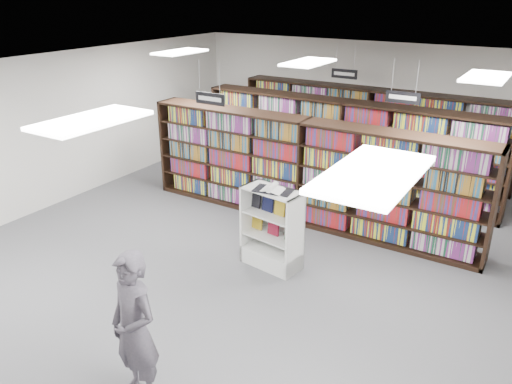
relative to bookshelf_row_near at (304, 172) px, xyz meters
The scene contains 18 objects.
floor 2.26m from the bookshelf_row_near, 90.00° to the right, with size 12.00×12.00×0.00m, color #4B4B50.
ceiling 2.94m from the bookshelf_row_near, 90.00° to the right, with size 10.00×12.00×0.10m, color silver.
wall_back 4.04m from the bookshelf_row_near, 90.00° to the left, with size 10.00×0.10×3.20m, color silver.
wall_left 5.41m from the bookshelf_row_near, 158.20° to the right, with size 0.10×12.00×3.20m, color silver.
bookshelf_row_near is the anchor object (origin of this frame).
bookshelf_row_mid 2.00m from the bookshelf_row_near, 90.00° to the left, with size 7.00×0.60×2.10m.
bookshelf_row_far 3.70m from the bookshelf_row_near, 90.00° to the left, with size 7.00×0.60×2.10m.
aisle_sign_left 2.33m from the bookshelf_row_near, 146.29° to the right, with size 0.65×0.02×0.80m.
aisle_sign_right 2.33m from the bookshelf_row_near, 33.67° to the left, with size 0.65×0.02×0.80m.
aisle_sign_center 3.38m from the bookshelf_row_near, 99.46° to the left, with size 0.65×0.02×0.80m.
troffer_front_center 5.43m from the bookshelf_row_near, 90.00° to the right, with size 0.60×1.20×0.04m, color white.
troffer_front_right 6.20m from the bookshelf_row_near, 59.04° to the right, with size 0.60×1.20×0.04m, color white.
troffer_back_left 3.67m from the bookshelf_row_near, behind, with size 0.60×1.20×0.04m, color white.
troffer_back_center 2.11m from the bookshelf_row_near, ahead, with size 0.60×1.20×0.04m, color white.
troffer_back_right 3.67m from the bookshelf_row_near, ahead, with size 0.60×1.20×0.04m, color white.
endcap_display 1.97m from the bookshelf_row_near, 78.75° to the right, with size 1.06×0.63×1.40m.
open_book 2.00m from the bookshelf_row_near, 78.48° to the right, with size 0.66×0.44×0.13m.
shopper 5.28m from the bookshelf_row_near, 83.81° to the right, with size 0.68×0.45×1.88m, color #514B55.
Camera 1 is at (4.08, -6.36, 4.42)m, focal length 35.00 mm.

